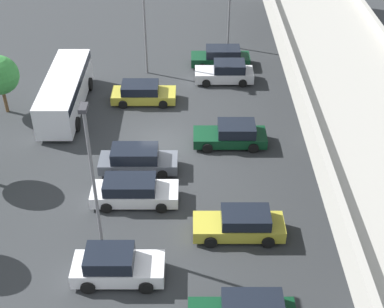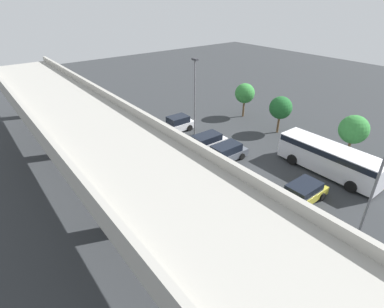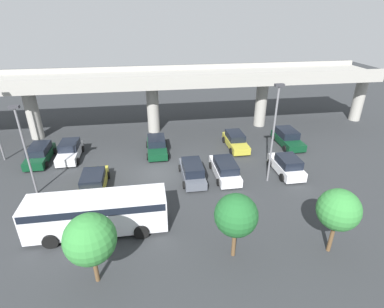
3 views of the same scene
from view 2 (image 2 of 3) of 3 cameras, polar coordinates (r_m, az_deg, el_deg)
ground_plane at (r=26.44m, az=8.33°, el=-4.43°), size 113.70×113.70×0.00m
highway_overpass at (r=18.24m, az=-14.25°, el=-0.29°), size 54.45×6.40×7.19m
parked_car_0 at (r=18.53m, az=25.02°, el=-22.01°), size 2.07×4.78×1.55m
parked_car_1 at (r=19.11m, az=17.33°, el=-18.16°), size 2.10×4.52×1.61m
parked_car_2 at (r=24.55m, az=20.19°, el=-7.02°), size 2.15×4.66×1.46m
parked_car_3 at (r=23.46m, az=0.46°, el=-6.72°), size 2.14×4.73×1.53m
parked_car_4 at (r=28.56m, az=6.32°, el=0.16°), size 2.00×4.74×1.60m
parked_car_5 at (r=30.45m, az=2.54°, el=2.19°), size 2.06×4.89×1.56m
parked_car_6 at (r=29.53m, az=-9.54°, el=0.87°), size 2.01×4.76×1.55m
parked_car_7 at (r=34.64m, az=-3.02°, el=5.65°), size 2.07×4.39×1.71m
parked_car_8 at (r=34.33m, az=-13.99°, el=4.55°), size 2.19×4.74×1.65m
shuttle_bus at (r=28.71m, az=24.74°, el=-0.57°), size 8.97×2.71×2.57m
lamp_post_near_aisle at (r=32.19m, az=0.53°, el=11.64°), size 0.70×0.35×8.39m
lamp_post_by_overpass at (r=21.24m, az=31.83°, el=-4.13°), size 0.70×0.35×7.30m
tree_front_left at (r=31.88m, az=28.44°, el=4.12°), size 2.70×2.70×4.27m
tree_front_centre at (r=34.82m, az=16.53°, el=8.44°), size 2.50×2.50×4.22m
tree_front_right at (r=38.69m, az=10.02°, el=11.30°), size 2.46×2.46×4.30m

